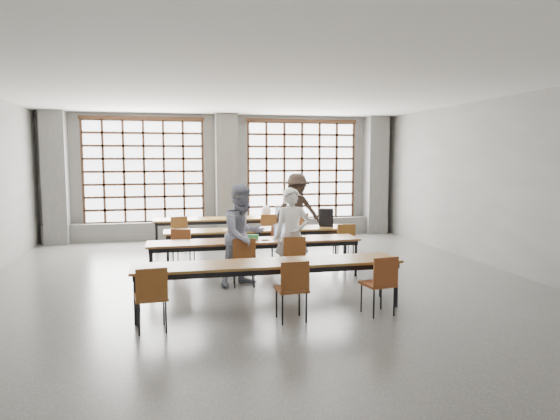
# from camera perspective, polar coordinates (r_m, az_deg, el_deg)

# --- Properties ---
(floor) EXTENTS (11.00, 11.00, 0.00)m
(floor) POSITION_cam_1_polar(r_m,az_deg,el_deg) (9.27, -2.37, -8.24)
(floor) COLOR #50504D
(floor) RESTS_ON ground
(ceiling) EXTENTS (11.00, 11.00, 0.00)m
(ceiling) POSITION_cam_1_polar(r_m,az_deg,el_deg) (9.07, -2.47, 13.73)
(ceiling) COLOR silver
(ceiling) RESTS_ON floor
(wall_back) EXTENTS (10.00, 0.00, 10.00)m
(wall_back) POSITION_cam_1_polar(r_m,az_deg,el_deg) (14.44, -6.26, 3.86)
(wall_back) COLOR slate
(wall_back) RESTS_ON floor
(wall_front) EXTENTS (10.00, 0.00, 10.00)m
(wall_front) POSITION_cam_1_polar(r_m,az_deg,el_deg) (3.74, 12.54, -2.29)
(wall_front) COLOR slate
(wall_front) RESTS_ON floor
(wall_right) EXTENTS (0.00, 11.00, 11.00)m
(wall_right) POSITION_cam_1_polar(r_m,az_deg,el_deg) (11.03, 24.10, 2.73)
(wall_right) COLOR slate
(wall_right) RESTS_ON floor
(column_left) EXTENTS (0.60, 0.55, 3.50)m
(column_left) POSITION_cam_1_polar(r_m,az_deg,el_deg) (14.38, -24.28, 3.36)
(column_left) COLOR #525250
(column_left) RESTS_ON floor
(column_mid) EXTENTS (0.60, 0.55, 3.50)m
(column_mid) POSITION_cam_1_polar(r_m,az_deg,el_deg) (14.17, -6.13, 3.82)
(column_mid) COLOR #525250
(column_mid) RESTS_ON floor
(column_right) EXTENTS (0.60, 0.55, 3.50)m
(column_right) POSITION_cam_1_polar(r_m,az_deg,el_deg) (15.33, 10.87, 3.91)
(column_right) COLOR #525250
(column_right) RESTS_ON floor
(window_left) EXTENTS (3.32, 0.12, 3.00)m
(window_left) POSITION_cam_1_polar(r_m,az_deg,el_deg) (14.29, -15.26, 4.27)
(window_left) COLOR white
(window_left) RESTS_ON wall_back
(window_right) EXTENTS (3.32, 0.12, 3.00)m
(window_right) POSITION_cam_1_polar(r_m,az_deg,el_deg) (14.78, 2.50, 4.52)
(window_right) COLOR white
(window_right) RESTS_ON wall_back
(sill_ledge) EXTENTS (9.80, 0.35, 0.50)m
(sill_ledge) POSITION_cam_1_polar(r_m,az_deg,el_deg) (14.38, -6.10, -2.15)
(sill_ledge) COLOR #525250
(sill_ledge) RESTS_ON floor
(desk_row_a) EXTENTS (4.00, 0.70, 0.73)m
(desk_row_a) POSITION_cam_1_polar(r_m,az_deg,el_deg) (13.00, -5.47, -1.16)
(desk_row_a) COLOR brown
(desk_row_a) RESTS_ON floor
(desk_row_b) EXTENTS (4.00, 0.70, 0.73)m
(desk_row_b) POSITION_cam_1_polar(r_m,az_deg,el_deg) (10.95, -2.64, -2.49)
(desk_row_b) COLOR brown
(desk_row_b) RESTS_ON floor
(desk_row_c) EXTENTS (4.00, 0.70, 0.73)m
(desk_row_c) POSITION_cam_1_polar(r_m,az_deg,el_deg) (9.48, -2.87, -3.82)
(desk_row_c) COLOR brown
(desk_row_c) RESTS_ON floor
(desk_row_d) EXTENTS (4.00, 0.70, 0.73)m
(desk_row_d) POSITION_cam_1_polar(r_m,az_deg,el_deg) (7.49, -1.21, -6.45)
(desk_row_d) COLOR brown
(desk_row_d) RESTS_ON floor
(chair_back_left) EXTENTS (0.48, 0.48, 0.88)m
(chair_back_left) POSITION_cam_1_polar(r_m,az_deg,el_deg) (12.30, -11.53, -2.27)
(chair_back_left) COLOR brown
(chair_back_left) RESTS_ON floor
(chair_back_mid) EXTENTS (0.44, 0.45, 0.88)m
(chair_back_mid) POSITION_cam_1_polar(r_m,az_deg,el_deg) (12.53, -1.45, -2.00)
(chair_back_mid) COLOR brown
(chair_back_mid) RESTS_ON floor
(chair_back_right) EXTENTS (0.53, 0.53, 0.88)m
(chair_back_right) POSITION_cam_1_polar(r_m,az_deg,el_deg) (12.71, 2.18, -1.89)
(chair_back_right) COLOR brown
(chair_back_right) RESTS_ON floor
(chair_mid_left) EXTENTS (0.52, 0.52, 0.88)m
(chair_mid_left) POSITION_cam_1_polar(r_m,az_deg,el_deg) (10.20, -11.07, -3.96)
(chair_mid_left) COLOR maroon
(chair_mid_left) RESTS_ON floor
(chair_mid_centre) EXTENTS (0.49, 0.49, 0.88)m
(chair_mid_centre) POSITION_cam_1_polar(r_m,az_deg,el_deg) (10.43, 0.05, -3.62)
(chair_mid_centre) COLOR maroon
(chair_mid_centre) RESTS_ON floor
(chair_mid_right) EXTENTS (0.43, 0.44, 0.88)m
(chair_mid_right) POSITION_cam_1_polar(r_m,az_deg,el_deg) (10.82, 7.38, -3.32)
(chair_mid_right) COLOR brown
(chair_mid_right) RESTS_ON floor
(chair_front_left) EXTENTS (0.45, 0.46, 0.88)m
(chair_front_left) POSITION_cam_1_polar(r_m,az_deg,el_deg) (8.85, -4.14, -5.38)
(chair_front_left) COLOR brown
(chair_front_left) RESTS_ON floor
(chair_front_right) EXTENTS (0.45, 0.46, 0.88)m
(chair_front_right) POSITION_cam_1_polar(r_m,az_deg,el_deg) (9.02, 1.55, -5.15)
(chair_front_right) COLOR brown
(chair_front_right) RESTS_ON floor
(chair_near_left) EXTENTS (0.46, 0.46, 0.88)m
(chair_near_left) POSITION_cam_1_polar(r_m,az_deg,el_deg) (6.78, -14.48, -9.09)
(chair_near_left) COLOR brown
(chair_near_left) RESTS_ON floor
(chair_near_mid) EXTENTS (0.43, 0.44, 0.88)m
(chair_near_mid) POSITION_cam_1_polar(r_m,az_deg,el_deg) (6.97, 1.47, -8.49)
(chair_near_mid) COLOR brown
(chair_near_mid) RESTS_ON floor
(chair_near_right) EXTENTS (0.48, 0.48, 0.88)m
(chair_near_right) POSITION_cam_1_polar(r_m,az_deg,el_deg) (7.39, 11.47, -7.77)
(chair_near_right) COLOR brown
(chair_near_right) RESTS_ON floor
(student_male) EXTENTS (0.68, 0.50, 1.74)m
(student_male) POSITION_cam_1_polar(r_m,az_deg,el_deg) (9.08, 1.40, -2.94)
(student_male) COLOR white
(student_male) RESTS_ON floor
(student_female) EXTENTS (1.10, 1.02, 1.81)m
(student_female) POSITION_cam_1_polar(r_m,az_deg,el_deg) (8.91, -4.24, -2.89)
(student_female) COLOR navy
(student_female) RESTS_ON floor
(student_back) EXTENTS (1.25, 0.76, 1.88)m
(student_back) POSITION_cam_1_polar(r_m,az_deg,el_deg) (12.78, 1.94, -0.02)
(student_back) COLOR black
(student_back) RESTS_ON floor
(laptop_front) EXTENTS (0.42, 0.38, 0.26)m
(laptop_front) POSITION_cam_1_polar(r_m,az_deg,el_deg) (9.67, 0.32, -2.85)
(laptop_front) COLOR silver
(laptop_front) RESTS_ON desk_row_c
(laptop_back) EXTENTS (0.39, 0.33, 0.26)m
(laptop_back) POSITION_cam_1_polar(r_m,az_deg,el_deg) (13.33, 0.26, -0.41)
(laptop_back) COLOR #AFAFB4
(laptop_back) RESTS_ON desk_row_a
(mouse) EXTENTS (0.12, 0.10, 0.04)m
(mouse) POSITION_cam_1_polar(r_m,az_deg,el_deg) (9.65, 2.73, -3.13)
(mouse) COLOR silver
(mouse) RESTS_ON desk_row_c
(green_box) EXTENTS (0.27, 0.16, 0.09)m
(green_box) POSITION_cam_1_polar(r_m,az_deg,el_deg) (9.53, -3.25, -3.09)
(green_box) COLOR #2E8F3F
(green_box) RESTS_ON desk_row_c
(phone) EXTENTS (0.13, 0.07, 0.01)m
(phone) POSITION_cam_1_polar(r_m,az_deg,el_deg) (9.40, -1.68, -3.44)
(phone) COLOR black
(phone) RESTS_ON desk_row_c
(paper_sheet_a) EXTENTS (0.34, 0.28, 0.00)m
(paper_sheet_a) POSITION_cam_1_polar(r_m,az_deg,el_deg) (10.90, -5.80, -2.20)
(paper_sheet_a) COLOR silver
(paper_sheet_a) RESTS_ON desk_row_b
(paper_sheet_b) EXTENTS (0.36, 0.33, 0.00)m
(paper_sheet_b) POSITION_cam_1_polar(r_m,az_deg,el_deg) (10.84, -4.16, -2.23)
(paper_sheet_b) COLOR white
(paper_sheet_b) RESTS_ON desk_row_b
(paper_sheet_c) EXTENTS (0.35, 0.29, 0.00)m
(paper_sheet_c) POSITION_cam_1_polar(r_m,az_deg,el_deg) (10.96, -2.13, -2.13)
(paper_sheet_c) COLOR white
(paper_sheet_c) RESTS_ON desk_row_b
(backpack) EXTENTS (0.37, 0.29, 0.40)m
(backpack) POSITION_cam_1_polar(r_m,az_deg,el_deg) (11.34, 5.30, -0.86)
(backpack) COLOR black
(backpack) RESTS_ON desk_row_b
(plastic_bag) EXTENTS (0.31, 0.28, 0.29)m
(plastic_bag) POSITION_cam_1_polar(r_m,az_deg,el_deg) (13.17, -1.61, -0.13)
(plastic_bag) COLOR white
(plastic_bag) RESTS_ON desk_row_a
(red_pouch) EXTENTS (0.20, 0.08, 0.06)m
(red_pouch) POSITION_cam_1_polar(r_m,az_deg,el_deg) (6.87, -14.51, -9.22)
(red_pouch) COLOR #B11529
(red_pouch) RESTS_ON chair_near_left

